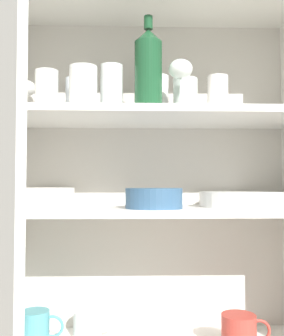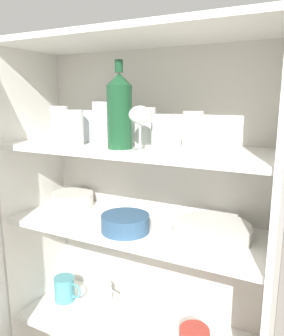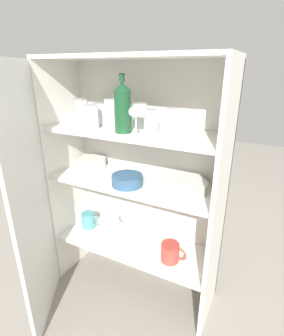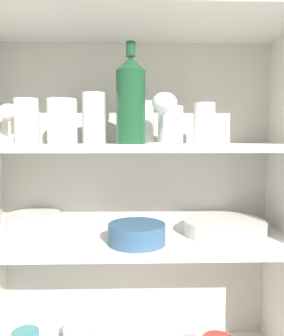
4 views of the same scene
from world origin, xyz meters
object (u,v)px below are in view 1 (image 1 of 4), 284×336
mixing_bowl_large (47,196)px  serving_bowl_small (154,197)px  coffee_mug_primary (240,333)px  wine_bottle (148,69)px  plate_stack_white (241,199)px

mixing_bowl_large → serving_bowl_small: size_ratio=1.05×
coffee_mug_primary → mixing_bowl_large: bearing=169.4°
wine_bottle → serving_bowl_small: (0.02, 0.00, -0.36)m
wine_bottle → serving_bowl_small: 0.37m
wine_bottle → serving_bowl_small: bearing=5.1°
wine_bottle → plate_stack_white: 0.48m
serving_bowl_small → coffee_mug_primary: serving_bowl_small is taller
plate_stack_white → serving_bowl_small: bearing=-163.5°
plate_stack_white → coffee_mug_primary: size_ratio=1.75×
wine_bottle → plate_stack_white: bearing=15.9°
mixing_bowl_large → wine_bottle: bearing=-23.0°
wine_bottle → mixing_bowl_large: size_ratio=1.61×
wine_bottle → mixing_bowl_large: wine_bottle is taller
mixing_bowl_large → coffee_mug_primary: size_ratio=1.18×
plate_stack_white → serving_bowl_small: size_ratio=1.55×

